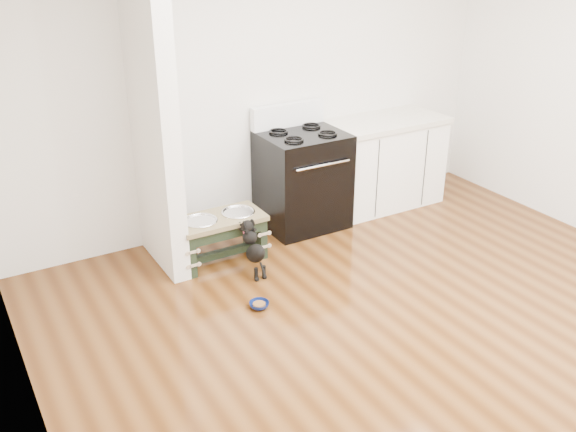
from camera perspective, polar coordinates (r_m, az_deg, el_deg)
The scene contains 8 objects.
ground at distance 4.68m, azimuth 12.66°, elevation -11.15°, with size 5.00×5.00×0.00m, color #43220B.
room_shell at distance 3.98m, azimuth 14.81°, elevation 8.18°, with size 5.00×5.00×5.00m.
partition_wall at distance 5.21m, azimuth -11.96°, elevation 9.18°, with size 0.15×0.80×2.70m, color silver.
oven_range at distance 6.10m, azimuth 1.27°, elevation 3.38°, with size 0.76×0.69×1.14m.
cabinet_run at distance 6.66m, azimuth 8.43°, elevation 4.73°, with size 1.24×0.64×0.91m.
dog_feeder at distance 5.52m, azimuth -6.02°, elevation -1.22°, with size 0.76×0.40×0.43m.
puppy at distance 5.31m, azimuth -3.10°, elevation -2.74°, with size 0.13×0.39×0.46m.
floor_bowl at distance 4.96m, azimuth -2.58°, elevation -7.90°, with size 0.18×0.18×0.05m.
Camera 1 is at (-2.73, -2.69, 2.70)m, focal length 40.00 mm.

